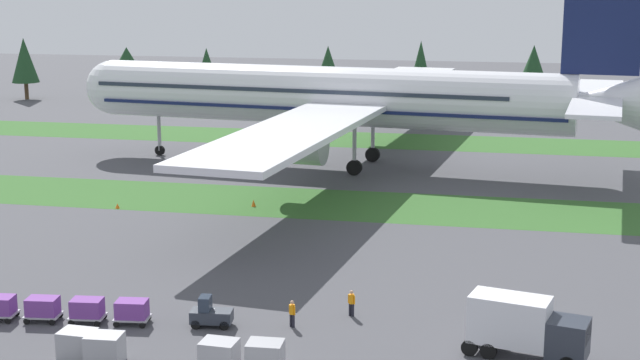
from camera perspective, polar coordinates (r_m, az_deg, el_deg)
grass_strip_near at (r=89.87m, az=2.69°, el=-1.56°), size 320.00×12.16×0.01m
grass_strip_far at (r=125.16m, az=5.18°, el=2.36°), size 320.00×12.16×0.01m
airliner at (r=106.58m, az=1.52°, el=5.12°), size 65.78×81.13×22.83m
baggage_tug at (r=59.71m, az=-6.68°, el=-8.10°), size 2.73×1.58×1.97m
cargo_dolly_lead at (r=60.85m, az=-11.37°, el=-7.76°), size 2.35×1.73×1.55m
cargo_dolly_second at (r=61.71m, az=-13.98°, el=-7.60°), size 2.35×1.73×1.55m
cargo_dolly_third at (r=62.69m, az=-16.51°, el=-7.43°), size 2.35×1.73×1.55m
catering_truck at (r=55.54m, az=12.37°, el=-8.65°), size 7.30×3.87×3.58m
ground_crew_marshaller at (r=61.03m, az=1.93°, el=-7.43°), size 0.51×0.36×1.74m
ground_crew_loader at (r=59.20m, az=-1.71°, el=-8.06°), size 0.48×0.36×1.74m
uld_container_0 at (r=56.62m, az=-14.52°, el=-9.61°), size 2.08×1.70×1.59m
uld_container_1 at (r=55.35m, az=-12.96°, el=-9.97°), size 2.09×1.72×1.72m
uld_container_2 at (r=53.48m, az=-6.15°, el=-10.54°), size 2.09×1.72×1.69m
uld_container_3 at (r=53.30m, az=-3.35°, el=-10.62°), size 2.06×1.68×1.61m
taxiway_marker_0 at (r=89.62m, az=-4.06°, el=-1.41°), size 0.44×0.44×0.65m
taxiway_marker_1 at (r=90.75m, az=-12.22°, el=-1.55°), size 0.44×0.44×0.47m
distant_tree_line at (r=156.45m, az=6.09°, el=6.75°), size 143.80×9.95×10.98m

